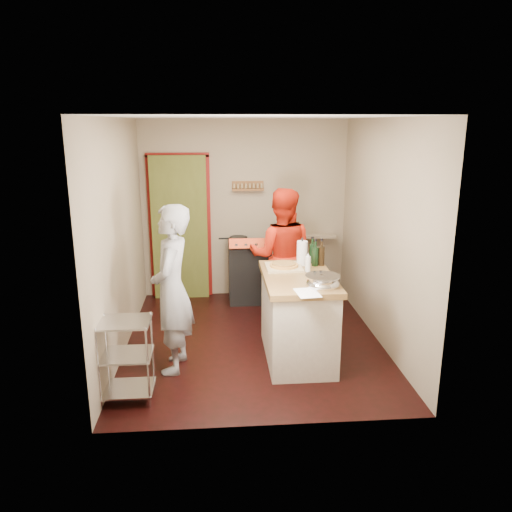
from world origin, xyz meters
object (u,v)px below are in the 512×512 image
Objects in this scene: person_stripe at (172,290)px; stove at (249,271)px; wire_shelving at (126,356)px; island at (298,315)px; person_red at (281,256)px.

stove is at bearing 161.62° from person_stripe.
island is at bearing 23.12° from wire_shelving.
island reaches higher than wire_shelving.
person_stripe is 1.01× the size of person_red.
wire_shelving is at bearing -116.85° from stove.
stove is 0.57× the size of person_stripe.
person_red reaches higher than island.
wire_shelving is at bearing 58.17° from person_red.
person_stripe is at bearing -173.18° from island.
person_stripe reaches higher than wire_shelving.
stove is 2.94m from wire_shelving.
island is (0.41, -1.88, 0.05)m from stove.
person_stripe reaches higher than person_red.
island is 0.78× the size of person_stripe.
wire_shelving is 0.45× the size of person_stripe.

